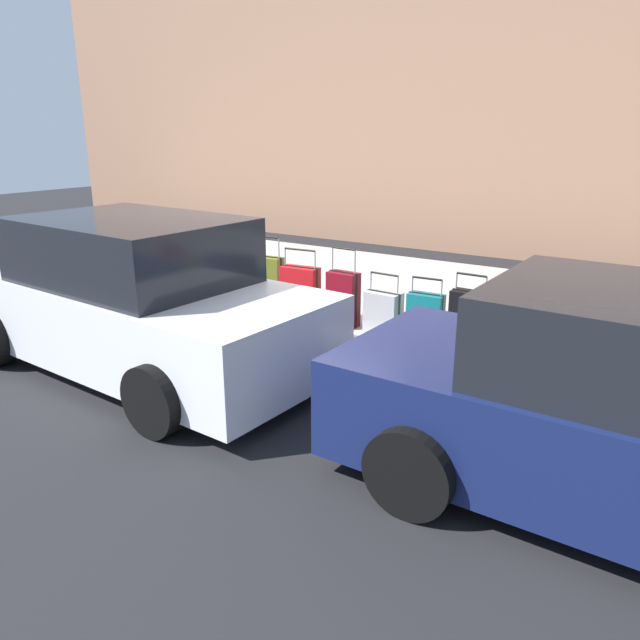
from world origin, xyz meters
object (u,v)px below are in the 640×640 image
(suitcase_red_0, at_px, (634,354))
(suitcase_navy_2, at_px, (517,333))
(suitcase_red_7, at_px, (300,294))
(suitcase_navy_9, at_px, (231,278))
(suitcase_black_10, at_px, (201,275))
(suitcase_olive_1, at_px, (569,349))
(suitcase_silver_5, at_px, (383,312))
(fire_hydrant, at_px, (156,262))
(suitcase_teal_4, at_px, (425,318))
(suitcase_black_3, at_px, (468,322))
(bollard_post, at_px, (128,266))
(parked_car_white_1, at_px, (136,300))
(suitcase_olive_8, at_px, (266,284))
(suitcase_maroon_6, at_px, (343,299))

(suitcase_red_0, xyz_separation_m, suitcase_navy_2, (1.11, 0.01, 0.01))
(suitcase_red_7, height_order, suitcase_navy_9, suitcase_navy_9)
(suitcase_red_7, distance_m, suitcase_black_10, 1.79)
(suitcase_olive_1, xyz_separation_m, suitcase_silver_5, (2.16, -0.13, -0.00))
(fire_hydrant, bearing_deg, suitcase_red_0, -179.98)
(suitcase_navy_2, xyz_separation_m, fire_hydrant, (5.46, -0.01, 0.12))
(suitcase_red_0, xyz_separation_m, suitcase_teal_4, (2.18, -0.04, -0.01))
(suitcase_black_3, bearing_deg, bollard_post, 1.23)
(suitcase_red_0, bearing_deg, suitcase_navy_9, 0.12)
(suitcase_red_7, distance_m, suitcase_navy_9, 1.22)
(suitcase_red_0, bearing_deg, suitcase_black_3, 1.32)
(fire_hydrant, bearing_deg, suitcase_teal_4, -179.46)
(suitcase_black_10, relative_size, bollard_post, 1.37)
(suitcase_red_0, bearing_deg, suitcase_black_10, 0.01)
(suitcase_navy_2, xyz_separation_m, suitcase_red_7, (2.74, 0.06, 0.04))
(suitcase_navy_9, xyz_separation_m, parked_car_white_1, (-0.48, 2.07, 0.23))
(suitcase_navy_2, height_order, suitcase_navy_9, suitcase_navy_9)
(suitcase_red_0, height_order, suitcase_olive_8, suitcase_olive_8)
(suitcase_olive_8, distance_m, bollard_post, 2.56)
(suitcase_red_0, xyz_separation_m, suitcase_navy_9, (5.07, 0.01, 0.09))
(bollard_post, bearing_deg, suitcase_silver_5, -177.11)
(suitcase_black_3, xyz_separation_m, bollard_post, (5.38, 0.12, -0.00))
(bollard_post, bearing_deg, suitcase_olive_1, -179.25)
(suitcase_silver_5, relative_size, suitcase_navy_9, 0.71)
(suitcase_teal_4, height_order, fire_hydrant, fire_hydrant)
(suitcase_olive_1, bearing_deg, bollard_post, 0.75)
(suitcase_maroon_6, xyz_separation_m, suitcase_navy_9, (1.79, 0.04, 0.05))
(suitcase_red_0, bearing_deg, suitcase_olive_1, 6.86)
(suitcase_silver_5, relative_size, suitcase_black_10, 0.78)
(suitcase_teal_4, bearing_deg, suitcase_silver_5, -2.66)
(suitcase_silver_5, height_order, suitcase_black_10, suitcase_black_10)
(suitcase_black_3, height_order, suitcase_olive_8, suitcase_olive_8)
(suitcase_navy_2, bearing_deg, bollard_post, 1.34)
(suitcase_maroon_6, relative_size, suitcase_navy_9, 0.95)
(suitcase_olive_8, bearing_deg, suitcase_black_3, 178.94)
(suitcase_teal_4, height_order, suitcase_black_10, suitcase_black_10)
(suitcase_silver_5, bearing_deg, suitcase_black_3, 174.66)
(suitcase_teal_4, bearing_deg, suitcase_olive_1, 176.18)
(bollard_post, relative_size, parked_car_white_1, 0.15)
(suitcase_red_7, bearing_deg, suitcase_navy_9, -3.23)
(suitcase_navy_9, distance_m, suitcase_black_10, 0.57)
(suitcase_olive_1, height_order, suitcase_black_10, suitcase_black_10)
(suitcase_navy_2, height_order, suitcase_silver_5, suitcase_navy_2)
(suitcase_navy_2, height_order, suitcase_black_3, suitcase_black_3)
(suitcase_silver_5, xyz_separation_m, suitcase_maroon_6, (0.54, 0.03, 0.09))
(suitcase_olive_8, relative_size, bollard_post, 1.50)
(suitcase_red_0, relative_size, suitcase_olive_8, 0.63)
(suitcase_red_7, xyz_separation_m, fire_hydrant, (2.72, -0.08, 0.08))
(suitcase_black_3, xyz_separation_m, suitcase_silver_5, (1.09, -0.10, -0.09))
(suitcase_olive_8, bearing_deg, fire_hydrant, 0.47)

